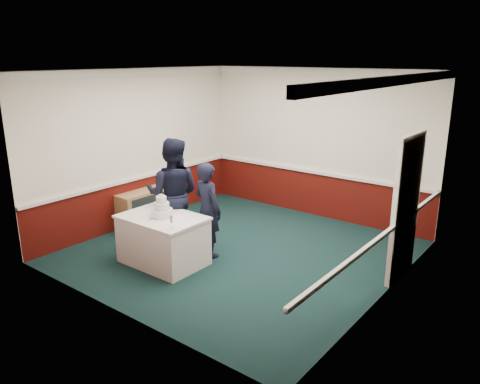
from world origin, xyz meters
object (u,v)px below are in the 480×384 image
Objects in this scene: person_woman at (208,210)px; person_man at (173,194)px; sideboard at (146,208)px; cake_table at (163,240)px; cake_knife at (151,219)px; wedding_cake at (162,210)px; champagne_flute at (171,220)px.

person_man is at bearing 17.65° from person_woman.
cake_table reaches higher than sideboard.
sideboard is at bearing 146.95° from cake_table.
person_man reaches higher than cake_knife.
cake_table is 0.44m from cake_knife.
cake_knife is (-0.03, -0.20, 0.39)m from cake_table.
sideboard is 2.03m from cake_knife.
wedding_cake is at bearing -33.05° from sideboard.
wedding_cake is 1.78× the size of champagne_flute.
wedding_cake reaches higher than cake_knife.
cake_knife is at bearing 76.53° from person_woman.
champagne_flute is (0.53, -0.08, 0.14)m from cake_knife.
person_woman is at bearing 156.31° from person_man.
champagne_flute reaches higher than cake_table.
wedding_cake is at bearing 72.52° from person_woman.
person_woman is at bearing -10.29° from sideboard.
person_man is 1.21× the size of person_woman.
champagne_flute is 0.98m from person_woman.
cake_table is at bearing 63.10° from cake_knife.
cake_table is at bearing -90.00° from wedding_cake.
champagne_flute reaches higher than cake_knife.
sideboard is 1.88m from cake_table.
cake_table is 6.00× the size of cake_knife.
champagne_flute is 1.21m from person_man.
champagne_flute is 0.13× the size of person_woman.
person_man is (-0.35, 0.59, 0.56)m from cake_table.
wedding_cake is 0.68m from person_man.
champagne_flute is at bearing -29.25° from wedding_cake.
person_woman is (-0.14, 0.96, -0.13)m from champagne_flute.
person_woman is (0.39, 0.88, 0.00)m from cake_knife.
wedding_cake reaches higher than sideboard.
sideboard is 2.02m from person_woman.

